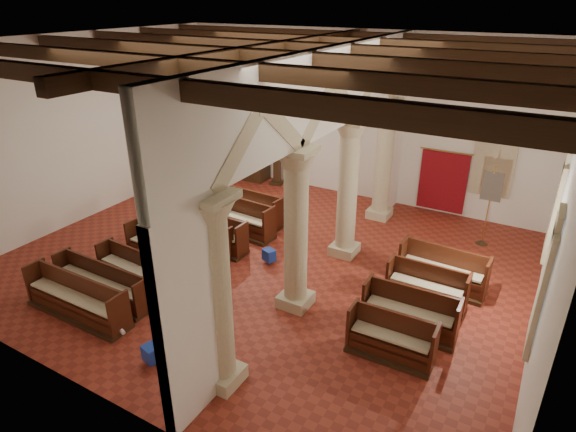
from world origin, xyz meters
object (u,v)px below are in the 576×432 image
at_px(pipe_organ, 244,146).
at_px(aisle_pew_0, 391,343).
at_px(processional_banner, 486,220).
at_px(lectern, 277,171).
at_px(nave_pew_0, 77,304).

bearing_deg(pipe_organ, aisle_pew_0, -40.46).
bearing_deg(processional_banner, pipe_organ, 171.45).
bearing_deg(aisle_pew_0, lectern, 132.96).
xyz_separation_m(pipe_organ, lectern, (1.57, -0.01, -0.80)).
bearing_deg(lectern, nave_pew_0, -96.22).
height_order(pipe_organ, processional_banner, pipe_organ).
height_order(processional_banner, aisle_pew_0, processional_banner).
height_order(lectern, aisle_pew_0, lectern).
bearing_deg(processional_banner, aisle_pew_0, -98.15).
xyz_separation_m(lectern, processional_banner, (8.18, -1.28, 0.25)).
bearing_deg(aisle_pew_0, processional_banner, 81.70).
bearing_deg(nave_pew_0, processional_banner, 48.02).
relative_size(lectern, aisle_pew_0, 0.75).
bearing_deg(pipe_organ, lectern, -0.45).
bearing_deg(lectern, aisle_pew_0, -54.61).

